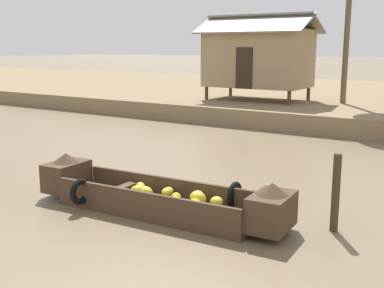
% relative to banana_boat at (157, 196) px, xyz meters
% --- Properties ---
extents(ground_plane, '(300.00, 300.00, 0.00)m').
position_rel_banana_boat_xyz_m(ground_plane, '(-0.42, 4.52, -0.33)').
color(ground_plane, '#726047').
extents(riverbank_strip, '(160.00, 20.00, 0.72)m').
position_rel_banana_boat_xyz_m(riverbank_strip, '(-0.42, 19.65, 0.03)').
color(riverbank_strip, '#7F6B4C').
rests_on(riverbank_strip, ground).
extents(banana_boat, '(5.31, 1.98, 0.92)m').
position_rel_banana_boat_xyz_m(banana_boat, '(0.00, 0.00, 0.00)').
color(banana_boat, '#473323').
rests_on(banana_boat, ground).
extents(stilt_house_left, '(5.20, 3.23, 3.89)m').
position_rel_banana_boat_xyz_m(stilt_house_left, '(-4.31, 13.36, 2.37)').
color(stilt_house_left, '#4C3826').
rests_on(stilt_house_left, riverbank_strip).
extents(mooring_post, '(0.14, 0.14, 1.37)m').
position_rel_banana_boat_xyz_m(mooring_post, '(3.14, 0.94, 0.36)').
color(mooring_post, '#423323').
rests_on(mooring_post, ground).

